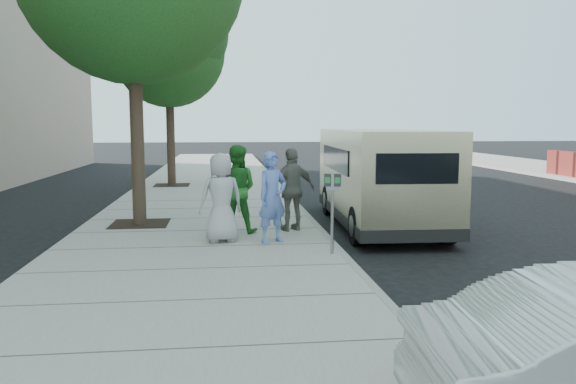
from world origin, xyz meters
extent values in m
plane|color=black|center=(0.00, 0.00, 0.00)|extent=(120.00, 120.00, 0.00)
cube|color=gray|center=(-1.00, 0.00, 0.07)|extent=(5.00, 60.00, 0.15)
cube|color=gray|center=(1.44, 0.00, 0.07)|extent=(0.12, 60.00, 0.16)
cube|color=black|center=(-2.30, 2.40, 0.15)|extent=(1.20, 1.20, 0.01)
cylinder|color=#38281E|center=(-2.30, 2.40, 2.13)|extent=(0.28, 0.28, 3.96)
cube|color=black|center=(-2.30, 10.00, 0.15)|extent=(1.20, 1.20, 0.01)
cylinder|color=#38281E|center=(-2.30, 10.00, 1.91)|extent=(0.28, 0.28, 3.52)
sphere|color=#18491C|center=(-2.30, 10.00, 4.71)|extent=(3.80, 3.80, 3.80)
sphere|color=#18491C|center=(-1.70, 9.60, 5.21)|extent=(2.85, 2.85, 2.85)
sphere|color=#18491C|center=(-2.80, 10.50, 5.01)|extent=(2.66, 2.66, 2.66)
cylinder|color=gray|center=(1.25, -0.80, 0.68)|extent=(0.05, 0.05, 1.05)
cube|color=gray|center=(1.25, -0.80, 1.24)|extent=(0.21, 0.10, 0.08)
cube|color=#2D2D30|center=(1.17, -0.79, 1.37)|extent=(0.13, 0.12, 0.21)
cube|color=#2D2D30|center=(1.33, -0.82, 1.37)|extent=(0.13, 0.12, 0.21)
cube|color=#C7BB8F|center=(2.91, 2.25, 1.17)|extent=(2.13, 5.32, 1.94)
cube|color=#C7BB8F|center=(3.02, 5.12, 0.69)|extent=(1.81, 0.60, 0.83)
cube|color=black|center=(2.82, -0.39, 1.51)|extent=(1.46, 0.07, 0.54)
cylinder|color=black|center=(2.12, 4.02, 0.37)|extent=(0.28, 0.75, 0.74)
cylinder|color=black|center=(3.83, 3.95, 0.37)|extent=(0.28, 0.75, 0.74)
cylinder|color=black|center=(1.99, 0.44, 0.37)|extent=(0.28, 0.75, 0.74)
cylinder|color=black|center=(3.70, 0.38, 0.37)|extent=(0.28, 0.75, 0.74)
imported|color=#5D7AC5|center=(0.36, 0.21, 0.97)|extent=(0.71, 0.64, 1.64)
imported|color=#297A28|center=(-0.27, 1.23, 1.01)|extent=(0.96, 0.82, 1.72)
imported|color=#AFAFB1|center=(-0.56, 0.36, 0.96)|extent=(0.90, 0.71, 1.62)
imported|color=slate|center=(0.85, 1.30, 0.98)|extent=(1.05, 0.70, 1.65)
camera|label=1|loc=(-0.51, -9.71, 2.28)|focal=35.00mm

